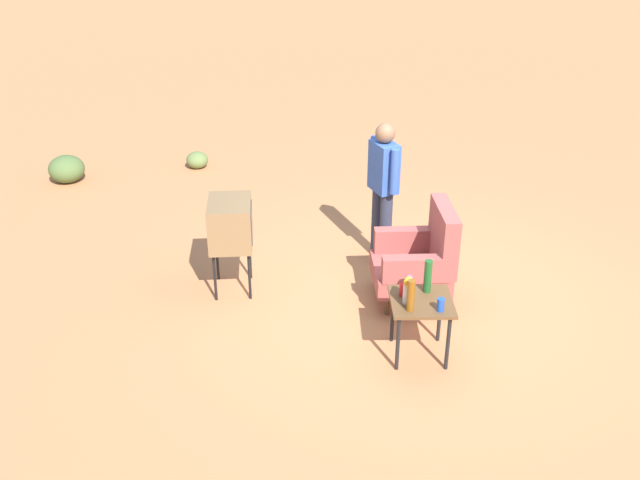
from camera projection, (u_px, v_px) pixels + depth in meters
The scene contains 12 objects.
ground_plane at pixel (410, 295), 7.56m from camera, with size 60.00×60.00×0.00m, color #C17A4C.
armchair at pixel (421, 258), 7.26m from camera, with size 0.80×0.81×1.06m.
side_table at pixel (421, 308), 6.39m from camera, with size 0.56×0.56×0.59m.
tv_on_stand at pixel (230, 224), 7.34m from camera, with size 0.63×0.48×1.03m.
person_standing at pixel (383, 184), 7.90m from camera, with size 0.53×0.34×1.64m.
bottle_tall_amber at pixel (411, 295), 6.13m from camera, with size 0.07×0.07×0.30m, color brown.
soda_can_blue at pixel (441, 305), 6.17m from camera, with size 0.07×0.07×0.12m, color blue.
soda_can_red at pixel (403, 290), 6.40m from camera, with size 0.07×0.07×0.12m, color red.
bottle_wine_green at pixel (428, 276), 6.41m from camera, with size 0.07×0.07×0.32m, color #1E5623.
flower_vase at pixel (408, 288), 6.25m from camera, with size 0.14×0.10×0.27m.
shrub_near at pixel (197, 160), 10.91m from camera, with size 0.33×0.33×0.26m, color olive.
shrub_mid at pixel (67, 169), 10.36m from camera, with size 0.52×0.52×0.40m, color #516B38.
Camera 1 is at (6.47, -1.06, 3.94)m, focal length 39.63 mm.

